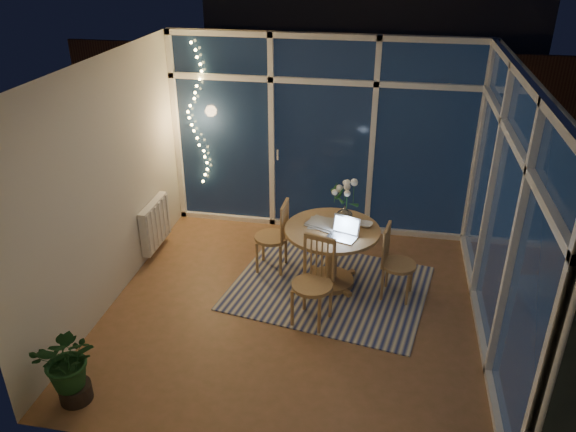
# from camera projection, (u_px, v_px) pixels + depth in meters

# --- Properties ---
(floor) EXTENTS (4.00, 4.00, 0.00)m
(floor) POSITION_uv_depth(u_px,v_px,m) (295.00, 309.00, 6.10)
(floor) COLOR brown
(floor) RESTS_ON ground
(ceiling) EXTENTS (4.00, 4.00, 0.00)m
(ceiling) POSITION_uv_depth(u_px,v_px,m) (296.00, 68.00, 4.93)
(ceiling) COLOR white
(ceiling) RESTS_ON wall_back
(wall_back) EXTENTS (4.00, 0.04, 2.60)m
(wall_back) POSITION_uv_depth(u_px,v_px,m) (322.00, 136.00, 7.27)
(wall_back) COLOR silver
(wall_back) RESTS_ON floor
(wall_front) EXTENTS (4.00, 0.04, 2.60)m
(wall_front) POSITION_uv_depth(u_px,v_px,m) (244.00, 326.00, 3.76)
(wall_front) COLOR silver
(wall_front) RESTS_ON floor
(wall_left) EXTENTS (0.04, 4.00, 2.60)m
(wall_left) POSITION_uv_depth(u_px,v_px,m) (107.00, 186.00, 5.84)
(wall_left) COLOR silver
(wall_left) RESTS_ON floor
(wall_right) EXTENTS (0.04, 4.00, 2.60)m
(wall_right) POSITION_uv_depth(u_px,v_px,m) (508.00, 218.00, 5.19)
(wall_right) COLOR silver
(wall_right) RESTS_ON floor
(window_wall_back) EXTENTS (4.00, 0.10, 2.60)m
(window_wall_back) POSITION_uv_depth(u_px,v_px,m) (322.00, 137.00, 7.24)
(window_wall_back) COLOR white
(window_wall_back) RESTS_ON floor
(window_wall_right) EXTENTS (0.10, 4.00, 2.60)m
(window_wall_right) POSITION_uv_depth(u_px,v_px,m) (504.00, 218.00, 5.19)
(window_wall_right) COLOR white
(window_wall_right) RESTS_ON floor
(radiator) EXTENTS (0.10, 0.70, 0.58)m
(radiator) POSITION_uv_depth(u_px,v_px,m) (155.00, 224.00, 7.03)
(radiator) COLOR silver
(radiator) RESTS_ON wall_left
(fairy_lights) EXTENTS (0.24, 0.10, 1.85)m
(fairy_lights) POSITION_uv_depth(u_px,v_px,m) (196.00, 115.00, 7.34)
(fairy_lights) COLOR #F1CC60
(fairy_lights) RESTS_ON window_wall_back
(garden_patio) EXTENTS (12.00, 6.00, 0.10)m
(garden_patio) POSITION_uv_depth(u_px,v_px,m) (368.00, 157.00, 10.43)
(garden_patio) COLOR black
(garden_patio) RESTS_ON ground
(garden_fence) EXTENTS (11.00, 0.08, 1.80)m
(garden_fence) POSITION_uv_depth(u_px,v_px,m) (346.00, 98.00, 10.52)
(garden_fence) COLOR #381F14
(garden_fence) RESTS_ON ground
(neighbour_roof) EXTENTS (7.00, 3.00, 2.20)m
(neighbour_roof) POSITION_uv_depth(u_px,v_px,m) (374.00, 6.00, 12.52)
(neighbour_roof) COLOR #2F3138
(neighbour_roof) RESTS_ON ground
(garden_shrubs) EXTENTS (0.90, 0.90, 0.90)m
(garden_shrubs) POSITION_uv_depth(u_px,v_px,m) (283.00, 156.00, 9.01)
(garden_shrubs) COLOR black
(garden_shrubs) RESTS_ON ground
(rug) EXTENTS (2.42, 2.07, 0.01)m
(rug) POSITION_uv_depth(u_px,v_px,m) (329.00, 288.00, 6.46)
(rug) COLOR beige
(rug) RESTS_ON floor
(dining_table) EXTENTS (1.24, 1.24, 0.73)m
(dining_table) POSITION_uv_depth(u_px,v_px,m) (331.00, 257.00, 6.39)
(dining_table) COLOR #AC774D
(dining_table) RESTS_ON floor
(chair_left) EXTENTS (0.44, 0.44, 0.91)m
(chair_left) POSITION_uv_depth(u_px,v_px,m) (271.00, 236.00, 6.64)
(chair_left) COLOR #AC774D
(chair_left) RESTS_ON floor
(chair_right) EXTENTS (0.46, 0.46, 0.87)m
(chair_right) POSITION_uv_depth(u_px,v_px,m) (399.00, 263.00, 6.12)
(chair_right) COLOR #AC774D
(chair_right) RESTS_ON floor
(chair_front) EXTENTS (0.54, 0.54, 0.96)m
(chair_front) POSITION_uv_depth(u_px,v_px,m) (312.00, 283.00, 5.69)
(chair_front) COLOR #AC774D
(chair_front) RESTS_ON floor
(laptop) EXTENTS (0.38, 0.35, 0.23)m
(laptop) POSITION_uv_depth(u_px,v_px,m) (342.00, 229.00, 5.98)
(laptop) COLOR silver
(laptop) RESTS_ON dining_table
(flower_vase) EXTENTS (0.23, 0.23, 0.21)m
(flower_vase) POSITION_uv_depth(u_px,v_px,m) (345.00, 212.00, 6.35)
(flower_vase) COLOR silver
(flower_vase) RESTS_ON dining_table
(bowl) EXTENTS (0.18, 0.18, 0.04)m
(bowl) POSITION_uv_depth(u_px,v_px,m) (366.00, 225.00, 6.26)
(bowl) COLOR white
(bowl) RESTS_ON dining_table
(newspapers) EXTENTS (0.39, 0.33, 0.02)m
(newspapers) POSITION_uv_depth(u_px,v_px,m) (322.00, 223.00, 6.31)
(newspapers) COLOR #B8B6AF
(newspapers) RESTS_ON dining_table
(phone) EXTENTS (0.12, 0.08, 0.01)m
(phone) POSITION_uv_depth(u_px,v_px,m) (331.00, 230.00, 6.18)
(phone) COLOR black
(phone) RESTS_ON dining_table
(potted_plant) EXTENTS (0.63, 0.58, 0.76)m
(potted_plant) POSITION_uv_depth(u_px,v_px,m) (70.00, 365.00, 4.75)
(potted_plant) COLOR #19461E
(potted_plant) RESTS_ON floor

